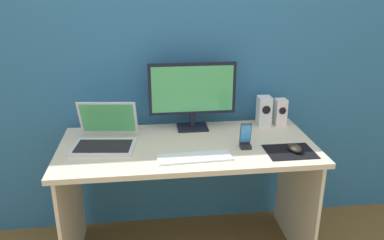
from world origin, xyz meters
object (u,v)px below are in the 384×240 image
laptop (105,137)px  keyboard_external (194,157)px  speaker_near_monitor (264,111)px  mouse (295,148)px  monitor (192,93)px  speaker_right (280,112)px  phone_in_dock (245,139)px

laptop → keyboard_external: bearing=-26.4°
speaker_near_monitor → mouse: bearing=-83.0°
monitor → speaker_near_monitor: 0.46m
monitor → speaker_right: (0.54, 0.00, -0.14)m
speaker_near_monitor → laptop: (-0.94, -0.19, -0.05)m
speaker_near_monitor → laptop: laptop is taller
speaker_near_monitor → keyboard_external: (-0.48, -0.41, -0.09)m
speaker_near_monitor → keyboard_external: size_ratio=0.49×
speaker_right → keyboard_external: 0.72m
speaker_right → laptop: bearing=-169.8°
speaker_right → phone_in_dock: size_ratio=1.16×
mouse → monitor: bearing=133.2°
keyboard_external → phone_in_dock: (0.29, 0.10, 0.04)m
speaker_near_monitor → keyboard_external: 0.64m
speaker_right → mouse: (-0.05, -0.40, -0.06)m
speaker_right → phone_in_dock: speaker_right is taller
speaker_right → speaker_near_monitor: 0.10m
mouse → phone_in_dock: phone_in_dock is taller
laptop → phone_in_dock: laptop is taller
phone_in_dock → monitor: bearing=128.2°
laptop → phone_in_dock: size_ratio=2.55×
speaker_near_monitor → mouse: 0.41m
laptop → mouse: size_ratio=3.54×
monitor → phone_in_dock: monitor is taller
speaker_near_monitor → phone_in_dock: speaker_near_monitor is taller
speaker_right → speaker_near_monitor: (-0.10, -0.00, 0.01)m
keyboard_external → mouse: bearing=-1.2°
speaker_right → laptop: 1.06m
laptop → mouse: 1.01m
monitor → keyboard_external: size_ratio=1.37×
keyboard_external → laptop: bearing=150.8°
speaker_right → speaker_near_monitor: size_ratio=0.89×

